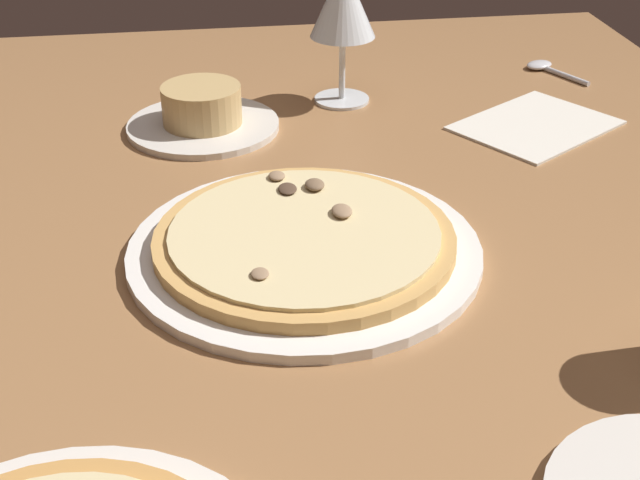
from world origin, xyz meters
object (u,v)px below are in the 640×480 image
(spoon, at_px, (546,68))
(ramekin_on_saucer, at_px, (202,113))
(paper_menu, at_px, (536,125))
(wine_glass_far, at_px, (343,4))
(pizza_main, at_px, (305,244))

(spoon, bearing_deg, ramekin_on_saucer, 105.73)
(paper_menu, distance_m, spoon, 0.20)
(wine_glass_far, distance_m, spoon, 0.33)
(ramekin_on_saucer, xyz_separation_m, wine_glass_far, (0.06, -0.18, 0.10))
(spoon, bearing_deg, wine_glass_far, 103.07)
(ramekin_on_saucer, distance_m, paper_menu, 0.40)
(pizza_main, relative_size, ramekin_on_saucer, 1.78)
(ramekin_on_saucer, height_order, paper_menu, ramekin_on_saucer)
(ramekin_on_saucer, xyz_separation_m, paper_menu, (-0.05, -0.39, -0.02))
(pizza_main, distance_m, ramekin_on_saucer, 0.31)
(ramekin_on_saucer, height_order, wine_glass_far, wine_glass_far)
(wine_glass_far, height_order, paper_menu, wine_glass_far)
(pizza_main, xyz_separation_m, wine_glass_far, (0.37, -0.10, 0.11))
(wine_glass_far, bearing_deg, spoon, -76.93)
(pizza_main, xyz_separation_m, spoon, (0.44, -0.40, -0.01))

